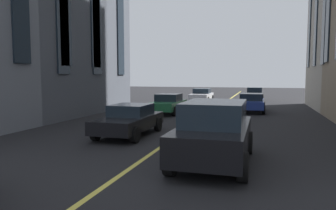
{
  "coord_description": "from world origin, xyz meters",
  "views": [
    {
      "loc": [
        3.48,
        -3.57,
        2.63
      ],
      "look_at": [
        13.86,
        -0.52,
        1.66
      ],
      "focal_mm": 34.33,
      "sensor_mm": 36.0,
      "label": 1
    }
  ],
  "objects_px": {
    "car_blue_mid": "(251,102)",
    "car_black_near": "(130,120)",
    "car_green_trailing": "(168,103)",
    "car_white_parked_b": "(202,95)",
    "car_black_parked_a": "(214,132)",
    "car_black_far": "(255,94)"
  },
  "relations": [
    {
      "from": "car_blue_mid",
      "to": "car_black_near",
      "type": "bearing_deg",
      "value": 156.71
    },
    {
      "from": "car_green_trailing",
      "to": "car_black_near",
      "type": "relative_size",
      "value": 1.0
    },
    {
      "from": "car_green_trailing",
      "to": "car_white_parked_b",
      "type": "relative_size",
      "value": 1.0
    },
    {
      "from": "car_white_parked_b",
      "to": "car_black_near",
      "type": "bearing_deg",
      "value": -179.08
    },
    {
      "from": "car_white_parked_b",
      "to": "car_blue_mid",
      "type": "height_order",
      "value": "same"
    },
    {
      "from": "car_green_trailing",
      "to": "car_white_parked_b",
      "type": "distance_m",
      "value": 10.6
    },
    {
      "from": "car_blue_mid",
      "to": "car_black_parked_a",
      "type": "xyz_separation_m",
      "value": [
        -14.88,
        0.59,
        0.27
      ]
    },
    {
      "from": "car_white_parked_b",
      "to": "car_blue_mid",
      "type": "bearing_deg",
      "value": -146.87
    },
    {
      "from": "car_green_trailing",
      "to": "car_black_parked_a",
      "type": "xyz_separation_m",
      "value": [
        -12.23,
        -5.05,
        0.27
      ]
    },
    {
      "from": "car_black_near",
      "to": "car_black_parked_a",
      "type": "xyz_separation_m",
      "value": [
        -3.55,
        -4.28,
        0.27
      ]
    },
    {
      "from": "car_blue_mid",
      "to": "car_black_far",
      "type": "relative_size",
      "value": 1.13
    },
    {
      "from": "car_blue_mid",
      "to": "car_green_trailing",
      "type": "bearing_deg",
      "value": 115.12
    },
    {
      "from": "car_blue_mid",
      "to": "car_black_far",
      "type": "distance_m",
      "value": 12.05
    },
    {
      "from": "car_black_near",
      "to": "car_black_parked_a",
      "type": "relative_size",
      "value": 0.94
    },
    {
      "from": "car_white_parked_b",
      "to": "car_blue_mid",
      "type": "xyz_separation_m",
      "value": [
        -7.94,
        -5.18,
        0.0
      ]
    },
    {
      "from": "car_black_far",
      "to": "car_white_parked_b",
      "type": "bearing_deg",
      "value": 128.74
    },
    {
      "from": "car_black_far",
      "to": "car_black_near",
      "type": "bearing_deg",
      "value": 168.36
    },
    {
      "from": "car_white_parked_b",
      "to": "car_black_far",
      "type": "bearing_deg",
      "value": -51.26
    },
    {
      "from": "car_white_parked_b",
      "to": "car_blue_mid",
      "type": "distance_m",
      "value": 9.48
    },
    {
      "from": "car_white_parked_b",
      "to": "car_black_far",
      "type": "relative_size",
      "value": 1.13
    },
    {
      "from": "car_blue_mid",
      "to": "car_black_parked_a",
      "type": "height_order",
      "value": "car_black_parked_a"
    },
    {
      "from": "car_blue_mid",
      "to": "car_black_parked_a",
      "type": "bearing_deg",
      "value": 177.72
    }
  ]
}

